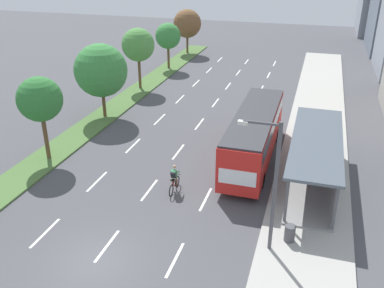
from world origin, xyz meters
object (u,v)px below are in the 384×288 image
Objects in this scene: median_tree_fifth at (168,36)px; trash_bin at (290,233)px; bus at (254,132)px; cyclist at (174,180)px; median_tree_third at (101,71)px; median_tree_second at (40,100)px; bus_shelter at (320,157)px; median_tree_farthest at (187,24)px; streetlight at (272,179)px; median_tree_fourth at (138,45)px.

trash_bin is at bearing -60.05° from median_tree_fifth.
median_tree_fifth reaches higher than bus.
trash_bin is at bearing -22.82° from cyclist.
median_tree_second is at bearing -89.79° from median_tree_third.
median_tree_fifth is (-0.17, 24.64, -0.46)m from median_tree_second.
bus_shelter reaches higher than cyclist.
streetlight is at bearing -67.27° from median_tree_farthest.
median_tree_third reaches higher than median_tree_farthest.
trash_bin is at bearing -69.08° from bus.
median_tree_fifth is at bearing 119.95° from trash_bin.
median_tree_fourth is 8.24m from median_tree_fifth.
bus_shelter is 18.89m from median_tree_third.
bus_shelter is at bearing 6.06° from median_tree_second.
median_tree_fourth reaches higher than trash_bin.
median_tree_second is (-9.58, 1.45, 3.52)m from cyclist.
median_tree_farthest reaches higher than cyclist.
median_tree_fourth is at bearing 118.91° from cyclist.
cyclist is at bearing 147.55° from streetlight.
streetlight is (15.55, -13.44, -0.19)m from median_tree_third.
cyclist is at bearing -69.52° from median_tree_fifth.
median_tree_fourth is at bearing 126.14° from streetlight.
streetlight reaches higher than cyclist.
bus_shelter is 5.78× the size of cyclist.
median_tree_fourth is (-9.87, 17.87, 3.69)m from cyclist.
bus_shelter is 2.01× the size of median_tree_fifth.
bus_shelter is 6.48m from trash_bin.
bus is 1.98× the size of median_tree_farthest.
median_tree_farthest is (-0.26, 8.21, 0.13)m from median_tree_fifth.
bus reaches higher than cyclist.
median_tree_third is at bearing -88.15° from median_tree_fourth.
bus is 9.09m from trash_bin.
bus is 6.20× the size of cyclist.
median_tree_third is 24.65m from median_tree_farthest.
median_tree_fourth reaches higher than bus.
bus is 18.62m from median_tree_fourth.
median_tree_farthest reaches higher than trash_bin.
median_tree_fifth is 6.14× the size of trash_bin.
median_tree_third reaches higher than bus_shelter.
median_tree_farthest is (-10.01, 34.30, 3.19)m from cyclist.
bus is at bearing -64.48° from median_tree_farthest.
cyclist is 7.69m from streetlight.
streetlight is at bearing -62.29° from median_tree_fifth.
median_tree_fifth reaches higher than trash_bin.
streetlight is at bearing -106.56° from bus_shelter.
median_tree_fourth reaches higher than cyclist.
bus is at bearing 110.92° from trash_bin.
streetlight reaches higher than median_tree_second.
median_tree_fourth reaches higher than bus_shelter.
bus is 1.74× the size of streetlight.
bus is 9.64m from streetlight.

